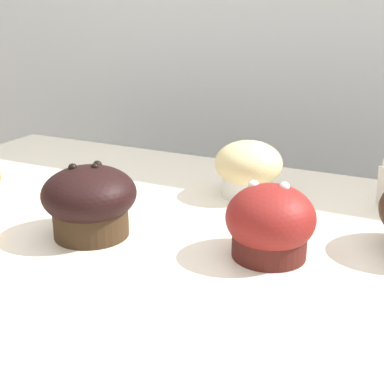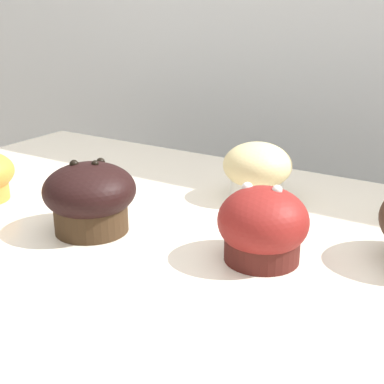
{
  "view_description": "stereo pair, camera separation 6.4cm",
  "coord_description": "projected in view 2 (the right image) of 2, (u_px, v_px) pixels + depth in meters",
  "views": [
    {
      "loc": [
        0.27,
        -0.51,
        1.2
      ],
      "look_at": [
        0.01,
        0.03,
        0.98
      ],
      "focal_mm": 50.0,
      "sensor_mm": 36.0,
      "label": 1
    },
    {
      "loc": [
        0.33,
        -0.48,
        1.2
      ],
      "look_at": [
        0.01,
        0.03,
        0.98
      ],
      "focal_mm": 50.0,
      "sensor_mm": 36.0,
      "label": 2
    }
  ],
  "objects": [
    {
      "name": "wall_back",
      "position": [
        331.0,
        150.0,
        1.13
      ],
      "size": [
        3.2,
        0.1,
        1.8
      ],
      "primitive_type": "cube",
      "color": "silver",
      "rests_on": "ground"
    },
    {
      "name": "muffin_front_left",
      "position": [
        90.0,
        197.0,
        0.63
      ],
      "size": [
        0.11,
        0.11,
        0.09
      ],
      "color": "#392616",
      "rests_on": "display_counter"
    },
    {
      "name": "muffin_front_right",
      "position": [
        263.0,
        227.0,
        0.56
      ],
      "size": [
        0.1,
        0.1,
        0.08
      ],
      "color": "#491915",
      "rests_on": "display_counter"
    },
    {
      "name": "muffin_back_left",
      "position": [
        257.0,
        170.0,
        0.74
      ],
      "size": [
        0.1,
        0.1,
        0.08
      ],
      "color": "white",
      "rests_on": "display_counter"
    }
  ]
}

